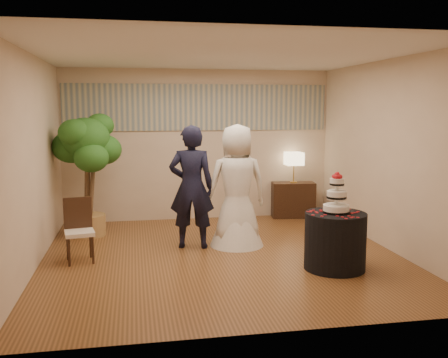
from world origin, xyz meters
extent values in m
cube|color=brown|center=(0.00, 0.00, 0.00)|extent=(5.00, 5.00, 0.00)
cube|color=white|center=(0.00, 0.00, 2.80)|extent=(5.00, 5.00, 0.00)
cube|color=beige|center=(0.00, 2.50, 1.40)|extent=(5.00, 0.06, 2.80)
cube|color=beige|center=(0.00, -2.50, 1.40)|extent=(5.00, 0.06, 2.80)
cube|color=beige|center=(-2.50, 0.00, 1.40)|extent=(0.06, 5.00, 2.80)
cube|color=beige|center=(2.50, 0.00, 1.40)|extent=(0.06, 5.00, 2.80)
cube|color=gray|center=(0.00, 2.48, 2.10)|extent=(4.90, 0.02, 0.85)
imported|color=black|center=(-0.37, 0.53, 0.92)|extent=(0.75, 0.56, 1.85)
imported|color=white|center=(0.32, 0.52, 0.93)|extent=(0.95, 0.87, 1.86)
cylinder|color=black|center=(1.35, -0.83, 0.37)|extent=(0.89, 0.89, 0.75)
cube|color=black|center=(1.80, 2.27, 0.34)|extent=(0.85, 0.46, 0.68)
camera|label=1|loc=(-1.21, -6.78, 2.09)|focal=40.00mm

